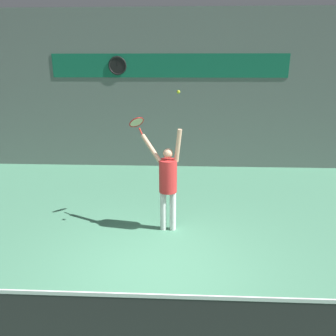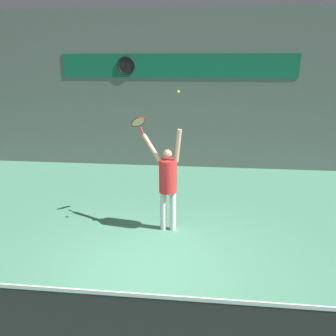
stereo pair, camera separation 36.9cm
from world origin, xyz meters
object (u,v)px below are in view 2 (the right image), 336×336
at_px(tennis_player, 168,180).
at_px(tennis_racket, 138,123).
at_px(scoreboard_clock, 126,66).
at_px(tennis_ball, 178,92).

distance_m(tennis_player, tennis_racket, 1.36).
xyz_separation_m(tennis_player, tennis_racket, (-0.67, 0.48, 1.09)).
xyz_separation_m(scoreboard_clock, tennis_racket, (1.12, -3.98, -1.11)).
xyz_separation_m(tennis_racket, tennis_ball, (0.87, -0.57, 0.68)).
bearing_deg(scoreboard_clock, tennis_player, -68.14).
relative_size(scoreboard_clock, tennis_player, 0.26).
distance_m(scoreboard_clock, tennis_player, 5.28).
bearing_deg(tennis_racket, tennis_ball, -33.10).
bearing_deg(tennis_player, tennis_racket, 144.16).
bearing_deg(scoreboard_clock, tennis_ball, -66.33).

